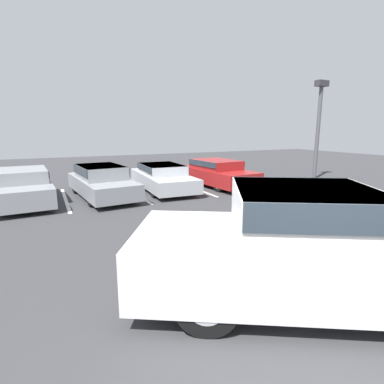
% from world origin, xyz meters
% --- Properties ---
extents(ground_plane, '(60.00, 60.00, 0.00)m').
position_xyz_m(ground_plane, '(0.00, 0.00, 0.00)').
color(ground_plane, '#38383A').
extents(stall_stripe_b, '(0.12, 4.50, 0.01)m').
position_xyz_m(stall_stripe_b, '(-1.93, 10.18, 0.00)').
color(stall_stripe_b, white).
rests_on(stall_stripe_b, ground_plane).
extents(stall_stripe_c, '(0.12, 4.50, 0.01)m').
position_xyz_m(stall_stripe_c, '(0.82, 10.18, 0.00)').
color(stall_stripe_c, white).
rests_on(stall_stripe_c, ground_plane).
extents(stall_stripe_d, '(0.12, 4.50, 0.01)m').
position_xyz_m(stall_stripe_d, '(3.57, 10.18, 0.00)').
color(stall_stripe_d, white).
rests_on(stall_stripe_d, ground_plane).
extents(stall_stripe_e, '(0.12, 4.50, 0.01)m').
position_xyz_m(stall_stripe_e, '(6.33, 10.18, 0.00)').
color(stall_stripe_e, white).
rests_on(stall_stripe_e, ground_plane).
extents(pickup_truck, '(5.91, 4.67, 1.81)m').
position_xyz_m(pickup_truck, '(1.12, 0.87, 0.89)').
color(pickup_truck, white).
rests_on(pickup_truck, ground_plane).
extents(parked_sedan_a, '(2.01, 4.46, 1.25)m').
position_xyz_m(parked_sedan_a, '(-3.28, 10.19, 0.66)').
color(parked_sedan_a, gray).
rests_on(parked_sedan_a, ground_plane).
extents(parked_sedan_b, '(2.18, 4.77, 1.26)m').
position_xyz_m(parked_sedan_b, '(-0.57, 10.05, 0.67)').
color(parked_sedan_b, gray).
rests_on(parked_sedan_b, ground_plane).
extents(parked_sedan_c, '(2.01, 4.81, 1.14)m').
position_xyz_m(parked_sedan_c, '(2.13, 10.38, 0.61)').
color(parked_sedan_c, '#B7BABF').
rests_on(parked_sedan_c, ground_plane).
extents(parked_sedan_d, '(2.17, 4.60, 1.23)m').
position_xyz_m(parked_sedan_d, '(4.86, 10.23, 0.66)').
color(parked_sedan_d, maroon).
rests_on(parked_sedan_d, ground_plane).
extents(light_post, '(0.70, 0.36, 5.16)m').
position_xyz_m(light_post, '(10.75, 9.61, 3.14)').
color(light_post, '#515156').
rests_on(light_post, ground_plane).
extents(wheel_stop_curb, '(1.76, 0.20, 0.14)m').
position_xyz_m(wheel_stop_curb, '(2.07, 13.06, 0.07)').
color(wheel_stop_curb, '#B7B2A8').
rests_on(wheel_stop_curb, ground_plane).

